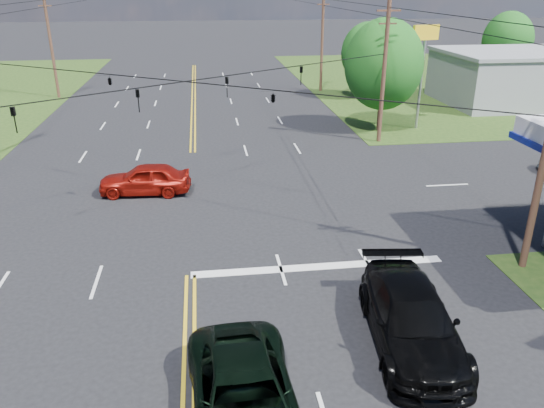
{
  "coord_description": "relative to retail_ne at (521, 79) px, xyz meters",
  "views": [
    {
      "loc": [
        0.76,
        -13.9,
        10.37
      ],
      "look_at": [
        3.41,
        6.0,
        1.96
      ],
      "focal_mm": 35.0,
      "sensor_mm": 36.0,
      "label": 1
    }
  ],
  "objects": [
    {
      "name": "ground",
      "position": [
        -30.0,
        -20.0,
        -2.2
      ],
      "size": [
        280.0,
        280.0,
        0.0
      ],
      "primitive_type": "plane",
      "color": "black",
      "rests_on": "ground"
    },
    {
      "name": "grass_ne",
      "position": [
        5.0,
        12.0,
        -2.2
      ],
      "size": [
        46.0,
        48.0,
        0.03
      ],
      "primitive_type": "cube",
      "color": "#1E3C13",
      "rests_on": "ground"
    },
    {
      "name": "stop_bar",
      "position": [
        -25.0,
        -28.0,
        -2.2
      ],
      "size": [
        10.0,
        0.5,
        0.02
      ],
      "primitive_type": "cube",
      "color": "silver",
      "rests_on": "ground"
    },
    {
      "name": "retail_ne",
      "position": [
        0.0,
        0.0,
        0.0
      ],
      "size": [
        14.0,
        10.0,
        4.4
      ],
      "primitive_type": "cube",
      "color": "gray",
      "rests_on": "ground"
    },
    {
      "name": "pole_ne",
      "position": [
        -17.0,
        -11.0,
        2.72
      ],
      "size": [
        1.6,
        0.28,
        9.5
      ],
      "color": "#482C1E",
      "rests_on": "ground"
    },
    {
      "name": "pole_left_far",
      "position": [
        -43.0,
        8.0,
        2.97
      ],
      "size": [
        1.6,
        0.28,
        10.0
      ],
      "color": "#482C1E",
      "rests_on": "ground"
    },
    {
      "name": "pole_right_far",
      "position": [
        -17.0,
        8.0,
        2.97
      ],
      "size": [
        1.6,
        0.28,
        10.0
      ],
      "color": "#482C1E",
      "rests_on": "ground"
    },
    {
      "name": "span_wire_signals",
      "position": [
        -30.0,
        -20.0,
        3.8
      ],
      "size": [
        26.0,
        18.0,
        1.13
      ],
      "color": "black",
      "rests_on": "ground"
    },
    {
      "name": "power_lines",
      "position": [
        -30.0,
        -22.0,
        6.4
      ],
      "size": [
        26.04,
        100.0,
        0.64
      ],
      "color": "black",
      "rests_on": "ground"
    },
    {
      "name": "tree_right_a",
      "position": [
        -16.0,
        -8.0,
        2.67
      ],
      "size": [
        5.7,
        5.7,
        8.18
      ],
      "color": "#482C1E",
      "rests_on": "ground"
    },
    {
      "name": "tree_right_b",
      "position": [
        -13.5,
        4.0,
        2.02
      ],
      "size": [
        4.94,
        4.94,
        7.09
      ],
      "color": "#482C1E",
      "rests_on": "ground"
    },
    {
      "name": "tree_far_r",
      "position": [
        4.0,
        10.0,
        2.34
      ],
      "size": [
        5.32,
        5.32,
        7.63
      ],
      "color": "#482C1E",
      "rests_on": "ground"
    },
    {
      "name": "pickup_dkgreen",
      "position": [
        -28.56,
        -35.64,
        -1.39
      ],
      "size": [
        2.92,
        5.92,
        1.62
      ],
      "primitive_type": "imported",
      "rotation": [
        0.0,
        0.0,
        0.04
      ],
      "color": "black",
      "rests_on": "ground"
    },
    {
      "name": "suv_black",
      "position": [
        -23.22,
        -33.01,
        -1.31
      ],
      "size": [
        3.18,
        6.36,
        1.77
      ],
      "primitive_type": "imported",
      "rotation": [
        0.0,
        0.0,
        -0.12
      ],
      "color": "black",
      "rests_on": "ground"
    },
    {
      "name": "sedan_red",
      "position": [
        -32.42,
        -19.0,
        -1.39
      ],
      "size": [
        4.86,
        2.23,
        1.62
      ],
      "primitive_type": "imported",
      "rotation": [
        0.0,
        0.0,
        -1.64
      ],
      "color": "maroon",
      "rests_on": "ground"
    },
    {
      "name": "polesign_ne",
      "position": [
        -13.0,
        -7.87,
        3.7
      ],
      "size": [
        2.1,
        0.73,
        7.65
      ],
      "color": "#A5A5AA",
      "rests_on": "ground"
    }
  ]
}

